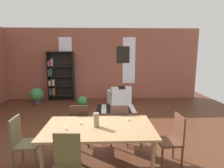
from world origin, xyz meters
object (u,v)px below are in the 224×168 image
object	(u,v)px
vase_on_table	(96,120)
dining_chair_head_right	(173,138)
potted_plant_by_shelf	(82,102)
dining_chair_far_left	(80,123)
armchair_white	(119,97)
dining_chair_head_left	(23,141)
dining_chair_near_left	(65,167)
bookshelf_tall	(59,76)
potted_plant_corner	(37,95)
dining_table	(99,131)
dining_chair_far_right	(119,123)

from	to	relation	value
vase_on_table	dining_chair_head_right	size ratio (longest dim) A/B	0.26
dining_chair_head_right	potted_plant_by_shelf	xyz separation A→B (m)	(-2.05, 3.30, -0.22)
dining_chair_far_left	armchair_white	bearing A→B (deg)	71.64
vase_on_table	dining_chair_head_left	distance (m)	1.34
dining_chair_near_left	bookshelf_tall	size ratio (longest dim) A/B	0.45
vase_on_table	dining_chair_head_left	xyz separation A→B (m)	(-1.29, -0.00, -0.37)
dining_chair_head_left	potted_plant_corner	xyz separation A→B (m)	(-1.32, 4.23, -0.16)
vase_on_table	dining_chair_far_left	xyz separation A→B (m)	(-0.39, 0.77, -0.37)
vase_on_table	dining_table	bearing A→B (deg)	-0.00
bookshelf_tall	dining_chair_head_right	bearing A→B (deg)	-56.54
dining_chair_far_right	potted_plant_corner	world-z (taller)	dining_chair_far_right
dining_chair_head_right	potted_plant_by_shelf	bearing A→B (deg)	121.78
vase_on_table	bookshelf_tall	xyz separation A→B (m)	(-1.83, 4.86, 0.16)
dining_chair_far_right	bookshelf_tall	bearing A→B (deg)	119.38
vase_on_table	potted_plant_by_shelf	world-z (taller)	vase_on_table
dining_chair_head_left	dining_chair_near_left	world-z (taller)	same
dining_chair_far_left	potted_plant_corner	distance (m)	4.11
dining_table	dining_chair_far_right	world-z (taller)	dining_chair_far_right
bookshelf_tall	potted_plant_corner	bearing A→B (deg)	-140.74
dining_chair_head_right	potted_plant_by_shelf	world-z (taller)	dining_chair_head_right
dining_chair_head_right	dining_chair_far_right	bearing A→B (deg)	139.75
dining_chair_near_left	dining_chair_far_right	bearing A→B (deg)	61.12
dining_chair_head_right	armchair_white	distance (m)	4.15
dining_table	dining_chair_head_left	world-z (taller)	dining_chair_head_left
dining_chair_near_left	dining_chair_head_right	distance (m)	1.93
dining_table	dining_chair_far_left	bearing A→B (deg)	119.30
dining_chair_near_left	armchair_white	size ratio (longest dim) A/B	0.98
dining_table	bookshelf_tall	size ratio (longest dim) A/B	0.92
armchair_white	potted_plant_corner	world-z (taller)	armchair_white
dining_chair_head_left	potted_plant_by_shelf	xyz separation A→B (m)	(0.62, 3.31, -0.22)
dining_chair_near_left	dining_chair_head_right	world-z (taller)	same
dining_chair_far_right	bookshelf_tall	distance (m)	4.72
dining_chair_far_left	armchair_white	xyz separation A→B (m)	(1.10, 3.32, -0.23)
dining_chair_far_right	potted_plant_by_shelf	xyz separation A→B (m)	(-1.14, 2.53, -0.22)
dining_table	armchair_white	world-z (taller)	dining_table
dining_table	armchair_white	distance (m)	4.17
vase_on_table	potted_plant_corner	xyz separation A→B (m)	(-2.61, 4.23, -0.53)
dining_chair_far_left	potted_plant_corner	world-z (taller)	dining_chair_far_left
potted_plant_corner	vase_on_table	bearing A→B (deg)	-58.31
bookshelf_tall	dining_chair_far_right	bearing A→B (deg)	-60.62
dining_chair_head_left	dining_chair_near_left	size ratio (longest dim) A/B	1.00
dining_chair_far_left	dining_chair_head_right	size ratio (longest dim) A/B	1.00
potted_plant_by_shelf	dining_chair_far_right	bearing A→B (deg)	-65.83
armchair_white	dining_chair_far_left	bearing A→B (deg)	-108.36
dining_table	dining_chair_far_left	size ratio (longest dim) A/B	2.03
bookshelf_tall	potted_plant_corner	distance (m)	1.22
dining_table	dining_chair_head_left	size ratio (longest dim) A/B	2.03
dining_chair_far_right	potted_plant_by_shelf	distance (m)	2.79
bookshelf_tall	armchair_white	size ratio (longest dim) A/B	2.16
dining_chair_far_right	dining_chair_head_right	bearing A→B (deg)	-40.25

